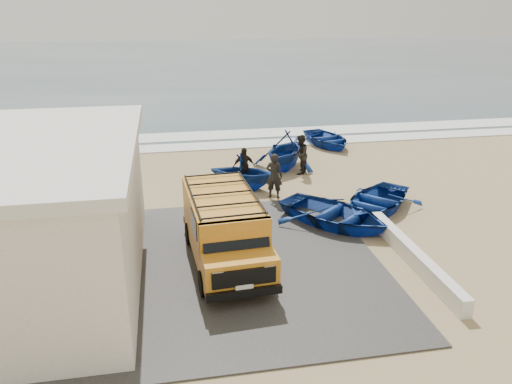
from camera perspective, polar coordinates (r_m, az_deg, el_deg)
ground at (r=17.88m, az=-1.46°, el=-5.04°), size 160.00×160.00×0.00m
slab at (r=15.93m, az=-7.52°, el=-8.58°), size 12.00×10.00×0.05m
ocean at (r=72.36m, az=-8.64°, el=14.45°), size 180.00×88.00×0.01m
surf_line at (r=29.06m, az=-5.18°, el=5.26°), size 180.00×1.60×0.06m
surf_wash at (r=31.47m, az=-5.62°, el=6.44°), size 180.00×2.20×0.04m
parapet at (r=16.69m, az=17.59°, el=-7.04°), size 0.35×6.00×0.55m
van at (r=15.73m, az=-3.62°, el=-3.93°), size 2.43×5.43×2.28m
boat_near_left at (r=18.78m, az=8.93°, el=-2.47°), size 5.18×5.36×0.90m
boat_near_right at (r=20.41m, az=13.55°, el=-0.96°), size 4.98×4.94×0.85m
boat_mid_left at (r=22.03m, az=-1.41°, el=2.34°), size 3.92×3.72×1.62m
boat_far_left at (r=24.89m, az=3.34°, el=4.83°), size 4.59×4.73×1.90m
boat_far_right at (r=29.32m, az=8.08°, el=6.05°), size 3.60×4.47×0.82m
fisherman_front at (r=20.98m, az=2.09°, el=1.85°), size 0.85×0.73×1.96m
fisherman_middle at (r=24.11m, az=5.08°, el=4.28°), size 1.09×1.17×1.92m
fisherman_back at (r=22.39m, az=-1.42°, el=2.88°), size 1.11×0.62×1.80m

